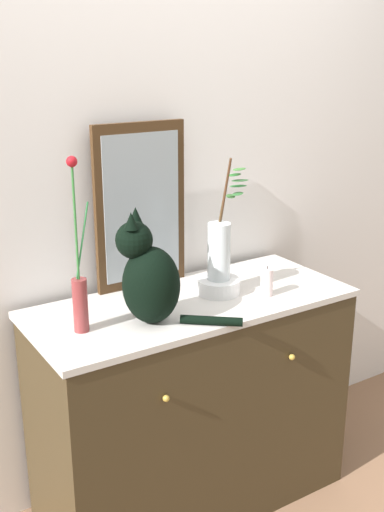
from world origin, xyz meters
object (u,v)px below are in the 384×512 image
Objects in this scene: vase_slim_green at (80,291)px; vase_glass_clear at (220,247)px; candle_pillar at (267,282)px; sideboard at (192,404)px; mirror_leaning at (141,207)px; bowl_porcelain at (218,286)px; cat_sitting at (149,277)px.

vase_slim_green reaches higher than vase_glass_clear.
vase_slim_green reaches higher than candle_pillar.
mirror_leaning is (-0.08, 0.25, 0.79)m from sideboard.
mirror_leaning is 0.44m from bowl_porcelain.
vase_glass_clear is at bearing 0.91° from bowl_porcelain.
bowl_porcelain is (0.60, 0.04, -0.12)m from vase_slim_green.
candle_pillar is at bearing -2.80° from cat_sitting.
candle_pillar is at bearing -22.47° from sideboard.
vase_glass_clear is 3.96× the size of candle_pillar.
mirror_leaning reaches higher than vase_glass_clear.
vase_glass_clear is (0.22, -0.24, -0.14)m from mirror_leaning.
vase_glass_clear is at bearing 139.68° from candle_pillar.
mirror_leaning is 0.40m from cat_sitting.
sideboard is 0.83m from mirror_leaning.
mirror_leaning reaches higher than cat_sitting.
bowl_porcelain is 0.35× the size of vase_glass_clear.
bowl_porcelain is (0.21, -0.24, -0.30)m from mirror_leaning.
vase_slim_green is at bearing -176.64° from vase_glass_clear.
candle_pillar is (0.36, -0.36, -0.27)m from mirror_leaning.
sideboard is 7.44× the size of bowl_porcelain.
candle_pillar is at bearing -45.26° from mirror_leaning.
vase_glass_clear is (0.13, 0.01, 0.65)m from sideboard.
cat_sitting reaches higher than bowl_porcelain.
mirror_leaning is at bearing 65.85° from cat_sitting.
candle_pillar is at bearing -39.50° from bowl_porcelain.
cat_sitting reaches higher than candle_pillar.
vase_slim_green is 0.60m from vase_glass_clear.
cat_sitting is at bearing -165.23° from bowl_porcelain.
bowl_porcelain is at bearing 140.50° from candle_pillar.
mirror_leaning is at bearing 131.33° from bowl_porcelain.
bowl_porcelain is 1.39× the size of candle_pillar.
bowl_porcelain is at bearing -179.09° from vase_glass_clear.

